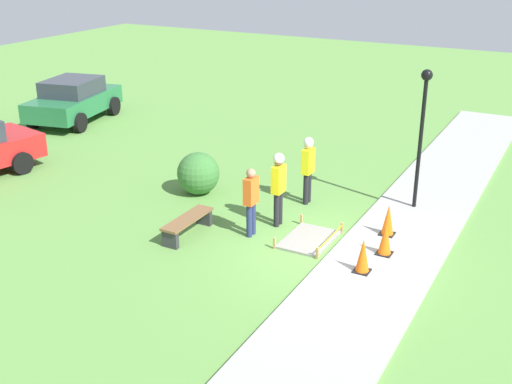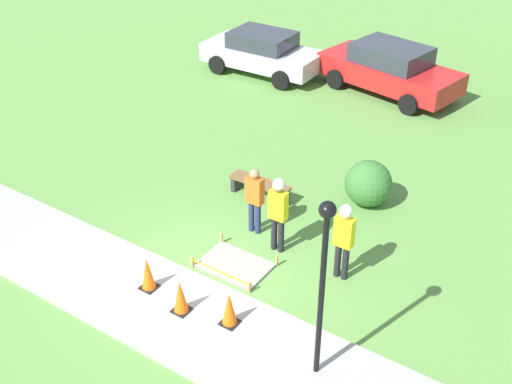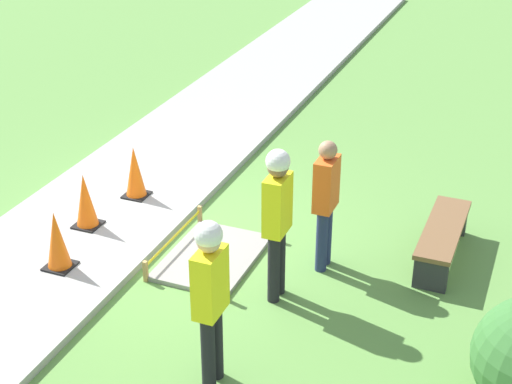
{
  "view_description": "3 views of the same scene",
  "coord_description": "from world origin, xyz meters",
  "px_view_note": "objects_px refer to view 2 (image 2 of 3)",
  "views": [
    {
      "loc": [
        -12.06,
        -4.57,
        6.64
      ],
      "look_at": [
        0.44,
        2.13,
        0.96
      ],
      "focal_mm": 45.0,
      "sensor_mm": 36.0,
      "label": 1
    },
    {
      "loc": [
        6.91,
        -8.15,
        8.85
      ],
      "look_at": [
        0.04,
        2.13,
        1.05
      ],
      "focal_mm": 45.0,
      "sensor_mm": 36.0,
      "label": 2
    },
    {
      "loc": [
        7.98,
        4.37,
        5.24
      ],
      "look_at": [
        0.27,
        1.25,
        0.98
      ],
      "focal_mm": 55.0,
      "sensor_mm": 36.0,
      "label": 3
    }
  ],
  "objects_px": {
    "park_bench": "(260,186)",
    "worker_supervisor": "(278,208)",
    "parked_car_silver": "(262,52)",
    "bystander_in_orange_shirt": "(255,197)",
    "worker_assistant": "(344,235)",
    "traffic_cone_sidewalk_edge": "(229,309)",
    "traffic_cone_near_patch": "(148,273)",
    "traffic_cone_far_patch": "(180,296)",
    "lamppost_near": "(324,266)",
    "parked_car_red": "(389,69)"
  },
  "relations": [
    {
      "from": "bystander_in_orange_shirt",
      "to": "traffic_cone_near_patch",
      "type": "bearing_deg",
      "value": -101.85
    },
    {
      "from": "traffic_cone_far_patch",
      "to": "park_bench",
      "type": "xyz_separation_m",
      "value": [
        -1.09,
        4.47,
        -0.15
      ]
    },
    {
      "from": "bystander_in_orange_shirt",
      "to": "worker_assistant",
      "type": "bearing_deg",
      "value": -8.41
    },
    {
      "from": "traffic_cone_near_patch",
      "to": "bystander_in_orange_shirt",
      "type": "xyz_separation_m",
      "value": [
        0.63,
        2.98,
        0.48
      ]
    },
    {
      "from": "park_bench",
      "to": "traffic_cone_sidewalk_edge",
      "type": "bearing_deg",
      "value": -63.66
    },
    {
      "from": "traffic_cone_near_patch",
      "to": "bystander_in_orange_shirt",
      "type": "relative_size",
      "value": 0.45
    },
    {
      "from": "traffic_cone_near_patch",
      "to": "worker_supervisor",
      "type": "distance_m",
      "value": 3.11
    },
    {
      "from": "park_bench",
      "to": "traffic_cone_far_patch",
      "type": "bearing_deg",
      "value": -76.26
    },
    {
      "from": "traffic_cone_far_patch",
      "to": "lamppost_near",
      "type": "distance_m",
      "value": 3.57
    },
    {
      "from": "park_bench",
      "to": "parked_car_silver",
      "type": "relative_size",
      "value": 0.37
    },
    {
      "from": "traffic_cone_far_patch",
      "to": "parked_car_silver",
      "type": "relative_size",
      "value": 0.17
    },
    {
      "from": "worker_assistant",
      "to": "bystander_in_orange_shirt",
      "type": "distance_m",
      "value": 2.48
    },
    {
      "from": "bystander_in_orange_shirt",
      "to": "lamppost_near",
      "type": "relative_size",
      "value": 0.47
    },
    {
      "from": "traffic_cone_far_patch",
      "to": "park_bench",
      "type": "bearing_deg",
      "value": 103.74
    },
    {
      "from": "traffic_cone_sidewalk_edge",
      "to": "bystander_in_orange_shirt",
      "type": "bearing_deg",
      "value": 115.21
    },
    {
      "from": "parked_car_red",
      "to": "lamppost_near",
      "type": "bearing_deg",
      "value": -60.53
    },
    {
      "from": "park_bench",
      "to": "lamppost_near",
      "type": "xyz_separation_m",
      "value": [
        4.05,
        -4.32,
        2.14
      ]
    },
    {
      "from": "worker_supervisor",
      "to": "parked_car_red",
      "type": "relative_size",
      "value": 0.37
    },
    {
      "from": "traffic_cone_sidewalk_edge",
      "to": "lamppost_near",
      "type": "distance_m",
      "value": 2.8
    },
    {
      "from": "traffic_cone_sidewalk_edge",
      "to": "lamppost_near",
      "type": "height_order",
      "value": "lamppost_near"
    },
    {
      "from": "traffic_cone_near_patch",
      "to": "traffic_cone_far_patch",
      "type": "distance_m",
      "value": 1.01
    },
    {
      "from": "bystander_in_orange_shirt",
      "to": "park_bench",
      "type": "bearing_deg",
      "value": 118.76
    },
    {
      "from": "traffic_cone_far_patch",
      "to": "worker_assistant",
      "type": "bearing_deg",
      "value": 53.32
    },
    {
      "from": "traffic_cone_sidewalk_edge",
      "to": "bystander_in_orange_shirt",
      "type": "relative_size",
      "value": 0.45
    },
    {
      "from": "traffic_cone_near_patch",
      "to": "lamppost_near",
      "type": "height_order",
      "value": "lamppost_near"
    },
    {
      "from": "traffic_cone_sidewalk_edge",
      "to": "bystander_in_orange_shirt",
      "type": "distance_m",
      "value": 3.24
    },
    {
      "from": "traffic_cone_near_patch",
      "to": "worker_supervisor",
      "type": "xyz_separation_m",
      "value": [
        1.45,
        2.68,
        0.65
      ]
    },
    {
      "from": "traffic_cone_far_patch",
      "to": "parked_car_red",
      "type": "height_order",
      "value": "parked_car_red"
    },
    {
      "from": "worker_supervisor",
      "to": "bystander_in_orange_shirt",
      "type": "bearing_deg",
      "value": 159.58
    },
    {
      "from": "park_bench",
      "to": "worker_supervisor",
      "type": "xyz_separation_m",
      "value": [
        1.54,
        -1.62,
        0.8
      ]
    },
    {
      "from": "worker_supervisor",
      "to": "parked_car_red",
      "type": "distance_m",
      "value": 9.75
    },
    {
      "from": "traffic_cone_sidewalk_edge",
      "to": "parked_car_silver",
      "type": "height_order",
      "value": "parked_car_silver"
    },
    {
      "from": "worker_assistant",
      "to": "parked_car_silver",
      "type": "xyz_separation_m",
      "value": [
        -7.75,
        8.75,
        -0.3
      ]
    },
    {
      "from": "parked_car_silver",
      "to": "traffic_cone_sidewalk_edge",
      "type": "bearing_deg",
      "value": -60.54
    },
    {
      "from": "traffic_cone_sidewalk_edge",
      "to": "park_bench",
      "type": "relative_size",
      "value": 0.46
    },
    {
      "from": "traffic_cone_sidewalk_edge",
      "to": "worker_supervisor",
      "type": "relative_size",
      "value": 0.4
    },
    {
      "from": "traffic_cone_far_patch",
      "to": "worker_assistant",
      "type": "distance_m",
      "value": 3.53
    },
    {
      "from": "worker_supervisor",
      "to": "traffic_cone_far_patch",
      "type": "bearing_deg",
      "value": -99.02
    },
    {
      "from": "worker_supervisor",
      "to": "parked_car_silver",
      "type": "bearing_deg",
      "value": 125.13
    },
    {
      "from": "worker_assistant",
      "to": "traffic_cone_near_patch",
      "type": "bearing_deg",
      "value": -139.53
    },
    {
      "from": "parked_car_red",
      "to": "worker_assistant",
      "type": "bearing_deg",
      "value": -60.55
    },
    {
      "from": "park_bench",
      "to": "bystander_in_orange_shirt",
      "type": "xyz_separation_m",
      "value": [
        0.72,
        -1.32,
        0.63
      ]
    },
    {
      "from": "parked_car_silver",
      "to": "worker_supervisor",
      "type": "bearing_deg",
      "value": -55.96
    },
    {
      "from": "park_bench",
      "to": "bystander_in_orange_shirt",
      "type": "relative_size",
      "value": 0.97
    },
    {
      "from": "traffic_cone_far_patch",
      "to": "parked_car_silver",
      "type": "bearing_deg",
      "value": 116.16
    },
    {
      "from": "worker_supervisor",
      "to": "worker_assistant",
      "type": "bearing_deg",
      "value": -1.97
    },
    {
      "from": "traffic_cone_near_patch",
      "to": "worker_assistant",
      "type": "height_order",
      "value": "worker_assistant"
    },
    {
      "from": "traffic_cone_far_patch",
      "to": "parked_car_red",
      "type": "distance_m",
      "value": 12.51
    },
    {
      "from": "traffic_cone_near_patch",
      "to": "parked_car_silver",
      "type": "xyz_separation_m",
      "value": [
        -4.67,
        11.38,
        0.32
      ]
    },
    {
      "from": "parked_car_red",
      "to": "bystander_in_orange_shirt",
      "type": "bearing_deg",
      "value": -74.22
    }
  ]
}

